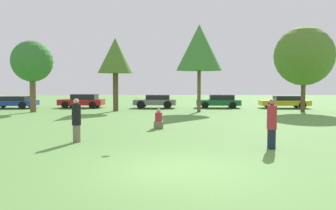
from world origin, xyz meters
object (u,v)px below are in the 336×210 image
(parked_car_blue, at_px, (12,102))
(parked_car_green, at_px, (218,101))
(parked_car_grey, at_px, (155,101))
(tree_1, at_px, (115,56))
(frisbee, at_px, (136,97))
(person_thrower, at_px, (76,120))
(parked_car_yellow, at_px, (285,102))
(parked_car_red, at_px, (82,101))
(person_catcher, at_px, (271,124))
(tree_2, at_px, (199,48))
(tree_3, at_px, (303,56))
(bystander_sitting, at_px, (158,121))
(tree_0, at_px, (31,62))

(parked_car_blue, bearing_deg, parked_car_green, -175.40)
(parked_car_blue, bearing_deg, parked_car_grey, -175.81)
(tree_1, xyz_separation_m, parked_car_green, (9.05, 3.87, -3.84))
(frisbee, height_order, tree_1, tree_1)
(person_thrower, bearing_deg, parked_car_yellow, 63.84)
(parked_car_blue, xyz_separation_m, parked_car_grey, (13.03, 0.30, 0.05))
(parked_car_green, bearing_deg, parked_car_yellow, 179.76)
(parked_car_red, height_order, parked_car_yellow, parked_car_red)
(person_catcher, relative_size, frisbee, 7.09)
(frisbee, xyz_separation_m, parked_car_blue, (-12.99, 18.95, -1.15))
(person_catcher, distance_m, parked_car_yellow, 21.46)
(parked_car_blue, xyz_separation_m, parked_car_yellow, (24.98, 0.24, 0.00))
(frisbee, bearing_deg, parked_car_yellow, 58.01)
(parked_car_red, bearing_deg, person_thrower, 105.90)
(person_thrower, distance_m, person_catcher, 7.29)
(parked_car_red, distance_m, parked_car_yellow, 18.82)
(frisbee, bearing_deg, tree_2, 76.20)
(person_thrower, height_order, person_catcher, person_catcher)
(person_catcher, distance_m, parked_car_red, 23.69)
(parked_car_grey, bearing_deg, parked_car_red, -0.35)
(tree_3, distance_m, parked_car_blue, 25.58)
(parked_car_green, bearing_deg, person_catcher, 89.65)
(parked_car_green, bearing_deg, parked_car_blue, 4.60)
(person_catcher, relative_size, tree_2, 0.25)
(parked_car_green, bearing_deg, parked_car_grey, 5.50)
(bystander_sitting, bearing_deg, tree_1, 108.94)
(person_catcher, bearing_deg, bystander_sitting, -42.40)
(tree_0, relative_size, tree_3, 0.83)
(tree_1, height_order, parked_car_yellow, tree_1)
(parked_car_green, bearing_deg, parked_car_red, 2.35)
(person_thrower, bearing_deg, parked_car_blue, 131.03)
(person_thrower, xyz_separation_m, bystander_sitting, (3.07, 4.12, -0.45))
(tree_2, bearing_deg, parked_car_blue, 166.01)
(tree_2, xyz_separation_m, parked_car_yellow, (8.35, 4.38, -4.48))
(tree_0, xyz_separation_m, parked_car_grey, (9.57, 4.61, -3.32))
(tree_3, xyz_separation_m, parked_car_green, (-6.06, 4.55, -3.80))
(frisbee, xyz_separation_m, tree_3, (11.99, 14.98, 2.68))
(tree_2, bearing_deg, frisbee, -103.80)
(tree_0, bearing_deg, parked_car_red, 61.64)
(frisbee, xyz_separation_m, bystander_sitting, (0.70, 4.53, -1.35))
(parked_car_green, height_order, parked_car_yellow, parked_car_green)
(parked_car_grey, bearing_deg, parked_car_blue, 4.19)
(tree_2, bearing_deg, bystander_sitting, -105.97)
(tree_2, bearing_deg, person_catcher, -85.89)
(tree_0, distance_m, tree_2, 13.21)
(tree_0, xyz_separation_m, parked_car_blue, (-3.47, 4.31, -3.37))
(person_catcher, relative_size, parked_car_red, 0.42)
(person_catcher, height_order, bystander_sitting, person_catcher)
(person_catcher, xyz_separation_m, parked_car_red, (-11.60, 20.65, -0.21))
(frisbee, height_order, tree_3, tree_3)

